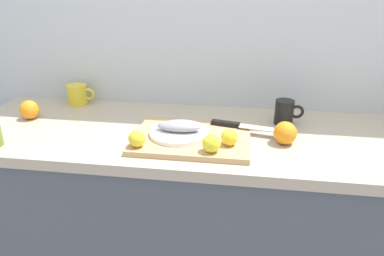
{
  "coord_description": "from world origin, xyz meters",
  "views": [
    {
      "loc": [
        0.09,
        -1.27,
        1.47
      ],
      "look_at": [
        -0.08,
        -0.08,
        0.95
      ],
      "focal_mm": 34.3,
      "sensor_mm": 36.0,
      "label": 1
    }
  ],
  "objects_px": {
    "white_plate": "(179,133)",
    "lemon_0": "(137,139)",
    "coffee_mug_0": "(285,112)",
    "cutting_board": "(192,138)",
    "coffee_mug_1": "(78,95)",
    "fish_fillet": "(179,126)",
    "chef_knife": "(239,125)",
    "orange_0": "(285,133)"
  },
  "relations": [
    {
      "from": "fish_fillet",
      "to": "coffee_mug_0",
      "type": "bearing_deg",
      "value": 27.9
    },
    {
      "from": "lemon_0",
      "to": "orange_0",
      "type": "height_order",
      "value": "orange_0"
    },
    {
      "from": "fish_fillet",
      "to": "orange_0",
      "type": "xyz_separation_m",
      "value": [
        0.38,
        0.02,
        -0.01
      ]
    },
    {
      "from": "white_plate",
      "to": "coffee_mug_1",
      "type": "xyz_separation_m",
      "value": [
        -0.53,
        0.32,
        0.02
      ]
    },
    {
      "from": "cutting_board",
      "to": "white_plate",
      "type": "distance_m",
      "value": 0.05
    },
    {
      "from": "cutting_board",
      "to": "lemon_0",
      "type": "relative_size",
      "value": 7.24
    },
    {
      "from": "fish_fillet",
      "to": "coffee_mug_1",
      "type": "height_order",
      "value": "coffee_mug_1"
    },
    {
      "from": "cutting_board",
      "to": "coffee_mug_0",
      "type": "height_order",
      "value": "coffee_mug_0"
    },
    {
      "from": "fish_fillet",
      "to": "white_plate",
      "type": "bearing_deg",
      "value": 90.0
    },
    {
      "from": "fish_fillet",
      "to": "coffee_mug_0",
      "type": "relative_size",
      "value": 1.41
    },
    {
      "from": "lemon_0",
      "to": "coffee_mug_1",
      "type": "bearing_deg",
      "value": 133.16
    },
    {
      "from": "white_plate",
      "to": "lemon_0",
      "type": "distance_m",
      "value": 0.17
    },
    {
      "from": "cutting_board",
      "to": "lemon_0",
      "type": "bearing_deg",
      "value": -146.26
    },
    {
      "from": "cutting_board",
      "to": "coffee_mug_1",
      "type": "height_order",
      "value": "coffee_mug_1"
    },
    {
      "from": "fish_fillet",
      "to": "orange_0",
      "type": "bearing_deg",
      "value": 3.21
    },
    {
      "from": "white_plate",
      "to": "chef_knife",
      "type": "xyz_separation_m",
      "value": [
        0.21,
        0.1,
        0.0
      ]
    },
    {
      "from": "fish_fillet",
      "to": "orange_0",
      "type": "distance_m",
      "value": 0.38
    },
    {
      "from": "cutting_board",
      "to": "orange_0",
      "type": "xyz_separation_m",
      "value": [
        0.33,
        0.02,
        0.03
      ]
    },
    {
      "from": "chef_knife",
      "to": "lemon_0",
      "type": "relative_size",
      "value": 5.02
    },
    {
      "from": "coffee_mug_1",
      "to": "orange_0",
      "type": "height_order",
      "value": "coffee_mug_1"
    },
    {
      "from": "cutting_board",
      "to": "coffee_mug_1",
      "type": "distance_m",
      "value": 0.66
    },
    {
      "from": "white_plate",
      "to": "coffee_mug_0",
      "type": "relative_size",
      "value": 1.88
    },
    {
      "from": "white_plate",
      "to": "orange_0",
      "type": "bearing_deg",
      "value": 3.21
    },
    {
      "from": "white_plate",
      "to": "orange_0",
      "type": "distance_m",
      "value": 0.38
    },
    {
      "from": "cutting_board",
      "to": "lemon_0",
      "type": "xyz_separation_m",
      "value": [
        -0.17,
        -0.11,
        0.04
      ]
    },
    {
      "from": "white_plate",
      "to": "lemon_0",
      "type": "bearing_deg",
      "value": -136.46
    },
    {
      "from": "cutting_board",
      "to": "fish_fillet",
      "type": "bearing_deg",
      "value": 177.22
    },
    {
      "from": "cutting_board",
      "to": "fish_fillet",
      "type": "relative_size",
      "value": 2.59
    },
    {
      "from": "fish_fillet",
      "to": "chef_knife",
      "type": "relative_size",
      "value": 0.56
    },
    {
      "from": "coffee_mug_0",
      "to": "lemon_0",
      "type": "bearing_deg",
      "value": -147.8
    },
    {
      "from": "coffee_mug_0",
      "to": "coffee_mug_1",
      "type": "distance_m",
      "value": 0.93
    },
    {
      "from": "white_plate",
      "to": "orange_0",
      "type": "relative_size",
      "value": 2.61
    },
    {
      "from": "coffee_mug_0",
      "to": "orange_0",
      "type": "distance_m",
      "value": 0.19
    },
    {
      "from": "cutting_board",
      "to": "fish_fillet",
      "type": "xyz_separation_m",
      "value": [
        -0.05,
        0.0,
        0.04
      ]
    },
    {
      "from": "chef_knife",
      "to": "orange_0",
      "type": "bearing_deg",
      "value": -13.31
    },
    {
      "from": "orange_0",
      "to": "white_plate",
      "type": "bearing_deg",
      "value": -176.79
    },
    {
      "from": "chef_knife",
      "to": "coffee_mug_0",
      "type": "distance_m",
      "value": 0.21
    },
    {
      "from": "coffee_mug_1",
      "to": "orange_0",
      "type": "distance_m",
      "value": 0.95
    },
    {
      "from": "cutting_board",
      "to": "fish_fillet",
      "type": "height_order",
      "value": "fish_fillet"
    },
    {
      "from": "coffee_mug_0",
      "to": "white_plate",
      "type": "bearing_deg",
      "value": -152.1
    },
    {
      "from": "chef_knife",
      "to": "coffee_mug_0",
      "type": "height_order",
      "value": "coffee_mug_0"
    },
    {
      "from": "lemon_0",
      "to": "coffee_mug_0",
      "type": "bearing_deg",
      "value": 32.2
    }
  ]
}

